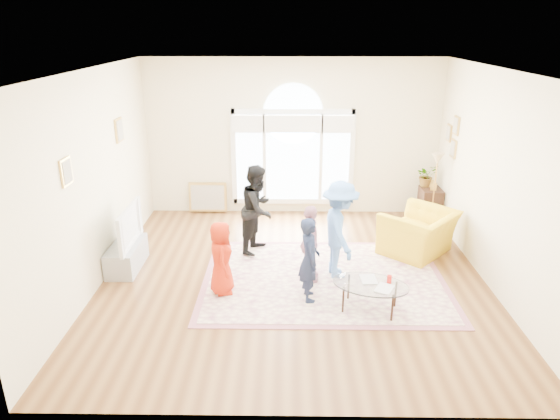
{
  "coord_description": "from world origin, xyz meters",
  "views": [
    {
      "loc": [
        -0.12,
        -7.07,
        3.8
      ],
      "look_at": [
        -0.22,
        0.3,
        1.04
      ],
      "focal_mm": 32.0,
      "sensor_mm": 36.0,
      "label": 1
    }
  ],
  "objects_px": {
    "area_rug": "(324,279)",
    "tv_console": "(127,256)",
    "armchair": "(418,233)",
    "television": "(124,226)",
    "coffee_table": "(370,285)"
  },
  "relations": [
    {
      "from": "television",
      "to": "armchair",
      "type": "height_order",
      "value": "television"
    },
    {
      "from": "television",
      "to": "tv_console",
      "type": "bearing_deg",
      "value": 180.0
    },
    {
      "from": "tv_console",
      "to": "armchair",
      "type": "height_order",
      "value": "armchair"
    },
    {
      "from": "television",
      "to": "armchair",
      "type": "xyz_separation_m",
      "value": [
        4.92,
        0.65,
        -0.36
      ]
    },
    {
      "from": "tv_console",
      "to": "television",
      "type": "distance_m",
      "value": 0.53
    },
    {
      "from": "coffee_table",
      "to": "armchair",
      "type": "xyz_separation_m",
      "value": [
        1.13,
        1.91,
        -0.02
      ]
    },
    {
      "from": "tv_console",
      "to": "coffee_table",
      "type": "bearing_deg",
      "value": -18.29
    },
    {
      "from": "television",
      "to": "coffee_table",
      "type": "bearing_deg",
      "value": -18.32
    },
    {
      "from": "tv_console",
      "to": "armchair",
      "type": "bearing_deg",
      "value": 7.51
    },
    {
      "from": "area_rug",
      "to": "tv_console",
      "type": "xyz_separation_m",
      "value": [
        -3.22,
        0.36,
        0.2
      ]
    },
    {
      "from": "television",
      "to": "armchair",
      "type": "bearing_deg",
      "value": 7.52
    },
    {
      "from": "tv_console",
      "to": "coffee_table",
      "type": "xyz_separation_m",
      "value": [
        3.8,
        -1.26,
        0.19
      ]
    },
    {
      "from": "tv_console",
      "to": "coffee_table",
      "type": "height_order",
      "value": "coffee_table"
    },
    {
      "from": "coffee_table",
      "to": "armchair",
      "type": "distance_m",
      "value": 2.22
    },
    {
      "from": "tv_console",
      "to": "television",
      "type": "bearing_deg",
      "value": -0.0
    }
  ]
}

